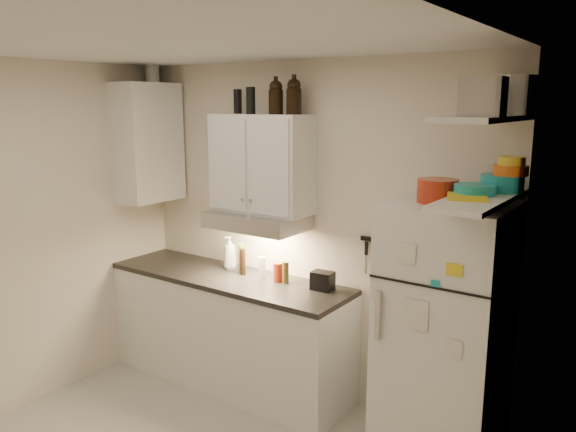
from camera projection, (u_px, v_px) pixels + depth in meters
The scene contains 35 objects.
ceiling at pixel (149, 38), 2.91m from camera, with size 3.20×3.00×0.02m, color white.
back_wall at pixel (307, 231), 4.38m from camera, with size 3.20×0.02×2.60m, color beige.
left_wall at pixel (7, 241), 4.07m from camera, with size 0.02×3.00×2.60m, color beige.
right_wall at pixel (436, 351), 2.26m from camera, with size 0.02×3.00×2.60m, color beige.
base_cabinet at pixel (229, 331), 4.61m from camera, with size 2.10×0.60×0.88m, color white.
countertop at pixel (228, 278), 4.52m from camera, with size 2.10×0.62×0.04m, color black.
upper_cabinet at pixel (262, 164), 4.30m from camera, with size 0.80×0.33×0.75m, color white.
side_cabinet at pixel (147, 142), 4.81m from camera, with size 0.33×0.55×1.00m, color white.
range_hood at pixel (257, 221), 4.33m from camera, with size 0.76×0.46×0.12m, color silver.
fridge at pixel (444, 338), 3.48m from camera, with size 0.70×0.68×1.70m, color white.
shelf_hi at pixel (485, 118), 2.99m from camera, with size 0.30×0.95×0.03m, color white.
shelf_lo at pixel (480, 200), 3.08m from camera, with size 0.30×0.95×0.03m, color white.
knife_strip at pixel (388, 242), 3.96m from camera, with size 0.42×0.02×0.03m, color black.
dutch_oven at pixel (438, 191), 3.33m from camera, with size 0.24×0.24×0.14m, color #AD2A14.
book_stack at pixel (467, 204), 3.05m from camera, with size 0.21×0.26×0.09m, color yellow.
spice_jar at pixel (451, 194), 3.30m from camera, with size 0.07×0.07×0.11m, color silver.
stock_pot at pixel (511, 95), 3.23m from camera, with size 0.31×0.31×0.22m, color silver.
tin_a at pixel (480, 96), 2.88m from camera, with size 0.20×0.18×0.20m, color #AAAAAD.
tin_b at pixel (484, 97), 2.69m from camera, with size 0.19×0.19×0.19m, color #AAAAAD.
bowl_teal at pixel (502, 183), 3.26m from camera, with size 0.24×0.24×0.10m, color teal.
bowl_orange at pixel (511, 170), 3.22m from camera, with size 0.20×0.20×0.06m, color orange.
bowl_yellow at pixel (511, 161), 3.21m from camera, with size 0.15×0.15×0.05m, color yellow.
plates at pixel (475, 190), 3.15m from camera, with size 0.23×0.23×0.06m, color teal.
growler_a at pixel (276, 97), 4.09m from camera, with size 0.11×0.11×0.25m, color black, non-canonical shape.
growler_b at pixel (294, 96), 4.05m from camera, with size 0.11×0.11×0.26m, color black, non-canonical shape.
thermos_a at pixel (251, 101), 4.18m from camera, with size 0.07×0.07×0.20m, color black.
thermos_b at pixel (238, 101), 4.39m from camera, with size 0.06×0.06×0.19m, color black.
side_jar at pixel (152, 74), 4.82m from camera, with size 0.12×0.12×0.16m, color silver.
soap_bottle at pixel (230, 251), 4.67m from camera, with size 0.12×0.12×0.31m, color white.
pepper_mill at pixel (285, 272), 4.31m from camera, with size 0.05×0.05×0.17m, color brown.
oil_bottle at pixel (241, 258), 4.56m from camera, with size 0.05×0.05×0.24m, color #575F17.
vinegar_bottle at pixel (243, 262), 4.51m from camera, with size 0.05×0.05×0.22m, color black.
clear_bottle at pixel (262, 268), 4.42m from camera, with size 0.06×0.06×0.17m, color silver.
red_jar at pixel (278, 272), 4.35m from camera, with size 0.08×0.08×0.15m, color #AD2A14.
caddy at pixel (323, 281), 4.16m from camera, with size 0.16×0.11×0.14m, color black.
Camera 1 is at (2.33, -2.07, 2.28)m, focal length 35.00 mm.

